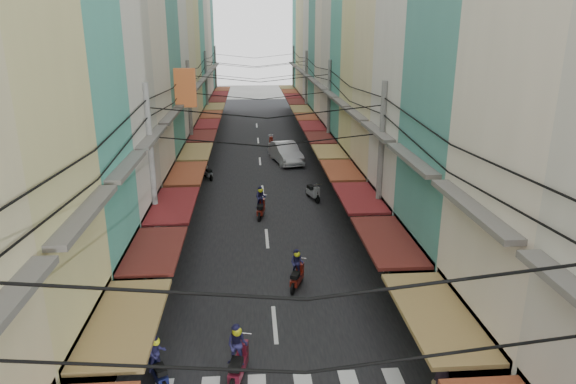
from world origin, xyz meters
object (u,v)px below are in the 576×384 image
market_umbrella (478,276)px  bicycle (401,280)px  white_car (286,162)px  traffic_sign (417,238)px

market_umbrella → bicycle: bearing=111.1°
white_car → market_umbrella: (4.97, -24.25, 2.06)m
bicycle → market_umbrella: size_ratio=0.71×
white_car → bicycle: bearing=-92.3°
white_car → traffic_sign: size_ratio=1.81×
market_umbrella → white_car: bearing=101.6°
white_car → bicycle: 20.76m
bicycle → market_umbrella: 4.56m
bicycle → traffic_sign: (0.24, -0.87, 2.32)m
bicycle → traffic_sign: traffic_sign is taller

